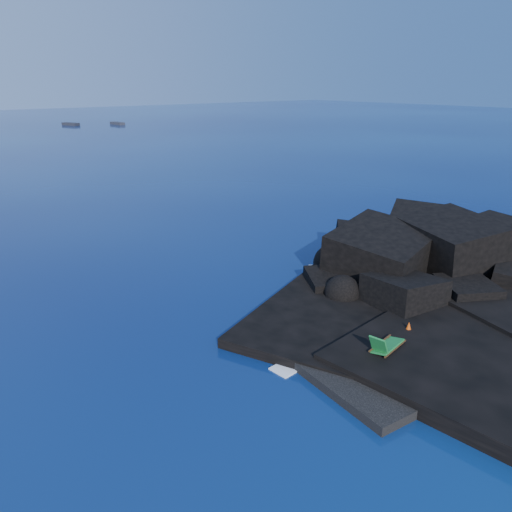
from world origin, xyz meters
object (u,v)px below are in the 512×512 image
Objects in this scene: marker_cone at (408,328)px; distant_boat_b at (117,125)px; sunbather at (351,341)px; distant_boat_a at (71,125)px; deck_chair at (388,340)px.

marker_cone reaches higher than distant_boat_b.
sunbather is 2.82× the size of marker_cone.
distant_boat_b is (9.81, -5.29, 0.00)m from distant_boat_a.
marker_cone is 0.12× the size of distant_boat_b.
sunbather is at bearing 99.56° from deck_chair.
deck_chair is at bearing -73.17° from sunbather.
sunbather is at bearing -115.25° from distant_boat_b.
distant_boat_b is at bearing 67.66° from sunbather.
marker_cone is (1.99, 0.44, -0.32)m from deck_chair.
sunbather reaches higher than distant_boat_a.
marker_cone is (2.49, -0.95, 0.13)m from sunbather.
deck_chair is at bearing -167.58° from marker_cone.
sunbather is 0.35× the size of distant_boat_a.
distant_boat_b is (38.65, 111.63, -0.97)m from deck_chair.
distant_boat_a is (26.85, 116.48, -0.65)m from marker_cone.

